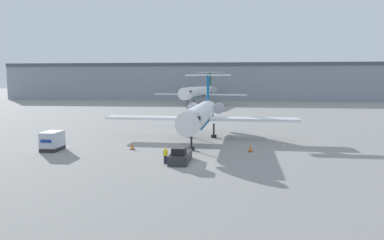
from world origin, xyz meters
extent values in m
plane|color=gray|center=(0.00, 0.00, 0.00)|extent=(600.00, 600.00, 0.00)
cube|color=#8C939E|center=(0.00, 120.00, 6.88)|extent=(180.00, 16.00, 13.77)
cube|color=#4C515B|center=(0.00, 120.00, 14.37)|extent=(180.00, 16.80, 1.20)
cylinder|color=white|center=(0.31, 15.59, 3.41)|extent=(3.30, 18.78, 2.80)
cone|color=white|center=(0.03, 5.12, 3.41)|extent=(2.86, 2.31, 2.80)
cube|color=black|center=(0.05, 6.01, 3.90)|extent=(2.40, 0.76, 0.44)
cone|color=white|center=(0.61, 26.48, 3.41)|extent=(2.60, 3.14, 2.52)
cube|color=#0C5999|center=(0.31, 15.59, 2.50)|extent=(2.97, 16.90, 0.20)
cube|color=white|center=(7.81, 16.32, 2.78)|extent=(12.23, 3.23, 0.36)
cube|color=white|center=(-7.14, 16.72, 2.78)|extent=(12.23, 3.23, 0.36)
cylinder|color=#ADADB7|center=(2.62, 23.39, 3.76)|extent=(1.63, 3.00, 1.55)
cylinder|color=#ADADB7|center=(-1.57, 23.50, 3.76)|extent=(1.63, 3.00, 1.55)
cube|color=#0C5999|center=(0.62, 27.09, 6.90)|extent=(0.30, 2.21, 4.18)
cube|color=white|center=(0.62, 27.09, 8.99)|extent=(7.58, 2.00, 0.20)
cylinder|color=black|center=(0.09, 7.24, 1.00)|extent=(0.24, 0.24, 2.01)
cylinder|color=black|center=(0.09, 7.24, 0.20)|extent=(0.80, 0.80, 0.40)
cylinder|color=black|center=(-1.46, 17.17, 1.00)|extent=(0.24, 0.24, 2.01)
cylinder|color=black|center=(-1.46, 17.17, 0.20)|extent=(0.80, 0.80, 0.40)
cylinder|color=black|center=(2.17, 17.07, 1.00)|extent=(0.24, 0.24, 2.01)
cylinder|color=black|center=(2.17, 17.07, 0.20)|extent=(0.80, 0.80, 0.40)
cube|color=#2D2D33|center=(-0.27, 0.78, 0.48)|extent=(1.85, 4.53, 0.97)
cube|color=black|center=(-0.27, -0.21, 1.32)|extent=(1.30, 1.63, 0.70)
cube|color=black|center=(-0.27, 2.96, 0.34)|extent=(1.67, 0.30, 0.58)
cube|color=#232326|center=(-15.98, 5.10, 0.23)|extent=(1.84, 2.91, 0.45)
cube|color=#B7BCC6|center=(-15.98, 5.10, 1.34)|extent=(1.84, 2.91, 1.78)
cube|color=navy|center=(-15.98, 3.63, 1.34)|extent=(1.29, 0.04, 0.36)
cube|color=#232838|center=(-1.63, -0.12, 0.40)|extent=(0.32, 0.20, 0.79)
cube|color=yellow|center=(-1.63, -0.12, 1.11)|extent=(0.40, 0.24, 0.63)
sphere|color=tan|center=(-1.63, -0.12, 1.53)|extent=(0.23, 0.23, 0.23)
cube|color=black|center=(-6.93, 6.88, 0.02)|extent=(0.54, 0.54, 0.04)
cone|color=orange|center=(-6.93, 6.88, 0.41)|extent=(0.39, 0.39, 0.74)
cube|color=black|center=(6.93, 7.06, 0.02)|extent=(0.57, 0.57, 0.04)
cone|color=orange|center=(6.93, 7.06, 0.43)|extent=(0.40, 0.40, 0.78)
cylinder|color=white|center=(-6.73, 87.13, 4.16)|extent=(8.07, 28.15, 3.64)
cone|color=white|center=(-9.20, 71.91, 4.16)|extent=(4.06, 3.46, 3.64)
cube|color=black|center=(-9.01, 73.06, 4.80)|extent=(3.17, 1.19, 0.44)
cone|color=white|center=(-4.17, 102.89, 4.16)|extent=(3.88, 4.48, 3.28)
cube|color=#19723F|center=(-6.73, 87.13, 2.98)|extent=(7.26, 25.33, 0.20)
cube|color=white|center=(2.10, 87.11, 3.34)|extent=(14.12, 5.37, 0.36)
cube|color=white|center=(-15.11, 89.90, 3.34)|extent=(14.12, 5.37, 0.36)
cylinder|color=#ADADB7|center=(-2.16, 98.27, 4.62)|extent=(2.46, 3.28, 2.00)
cylinder|color=#ADADB7|center=(-7.53, 99.14, 4.62)|extent=(2.46, 3.28, 2.00)
cube|color=#19723F|center=(-4.04, 103.68, 8.48)|extent=(0.59, 2.21, 5.00)
cube|color=white|center=(-4.04, 103.68, 10.98)|extent=(9.17, 3.22, 0.20)
cylinder|color=black|center=(-8.81, 74.33, 1.17)|extent=(0.24, 0.24, 2.34)
cylinder|color=black|center=(-8.81, 74.33, 0.20)|extent=(0.80, 0.80, 0.40)
cylinder|color=black|center=(-8.74, 89.48, 1.17)|extent=(0.24, 0.24, 2.34)
cylinder|color=black|center=(-8.74, 89.48, 0.20)|extent=(0.80, 0.80, 0.40)
cylinder|color=black|center=(-4.07, 88.72, 1.17)|extent=(0.24, 0.24, 2.34)
cylinder|color=black|center=(-4.07, 88.72, 0.20)|extent=(0.80, 0.80, 0.40)
camera|label=1|loc=(5.07, -35.76, 8.22)|focal=35.00mm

